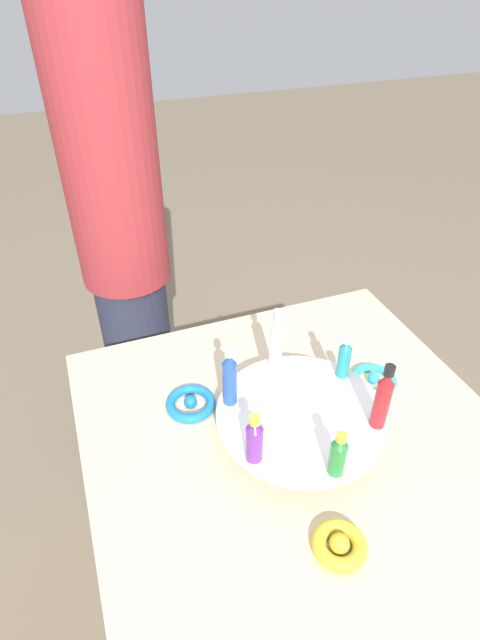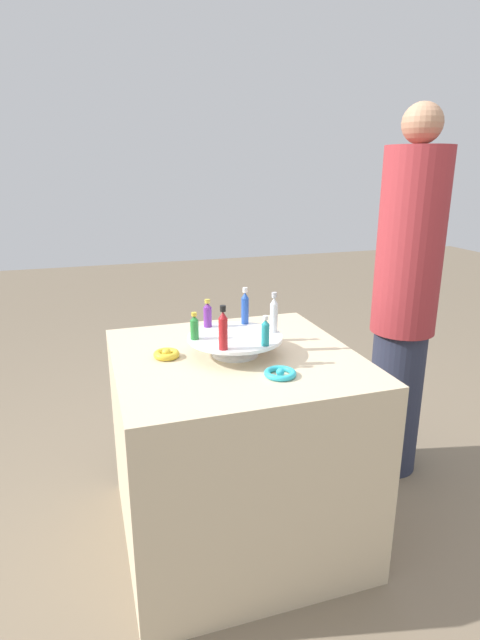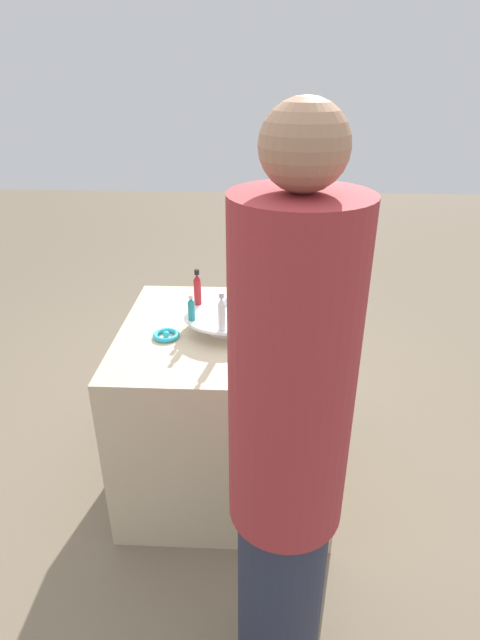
% 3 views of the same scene
% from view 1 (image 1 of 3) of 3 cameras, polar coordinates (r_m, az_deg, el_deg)
% --- Properties ---
extents(ground_plane, '(12.00, 12.00, 0.00)m').
position_cam_1_polar(ground_plane, '(1.71, 4.69, -29.51)').
color(ground_plane, '#756651').
extents(party_table, '(0.86, 0.86, 0.76)m').
position_cam_1_polar(party_table, '(1.38, 5.54, -23.22)').
color(party_table, beige).
rests_on(party_table, ground_plane).
extents(display_stand, '(0.34, 0.34, 0.07)m').
position_cam_1_polar(display_stand, '(1.03, 6.96, -11.19)').
color(display_stand, white).
rests_on(display_stand, party_table).
extents(bottle_green, '(0.03, 0.03, 0.10)m').
position_cam_1_polar(bottle_green, '(0.90, 11.14, -14.90)').
color(bottle_green, '#288438').
rests_on(bottle_green, display_stand).
extents(bottle_red, '(0.03, 0.03, 0.15)m').
position_cam_1_polar(bottle_red, '(0.97, 15.99, -8.65)').
color(bottle_red, '#B21E23').
rests_on(bottle_red, display_stand).
extents(bottle_teal, '(0.03, 0.03, 0.10)m').
position_cam_1_polar(bottle_teal, '(1.07, 11.83, -4.26)').
color(bottle_teal, teal).
rests_on(bottle_teal, display_stand).
extents(bottle_clear, '(0.03, 0.03, 0.15)m').
position_cam_1_polar(bottle_clear, '(1.06, 4.15, -2.44)').
color(bottle_clear, silver).
rests_on(bottle_clear, display_stand).
extents(bottle_blue, '(0.03, 0.03, 0.14)m').
position_cam_1_polar(bottle_blue, '(0.98, -1.19, -6.63)').
color(bottle_blue, '#234CAD').
rests_on(bottle_blue, display_stand).
extents(bottle_purple, '(0.03, 0.03, 0.11)m').
position_cam_1_polar(bottle_purple, '(0.90, 1.66, -13.50)').
color(bottle_purple, '#702D93').
rests_on(bottle_purple, display_stand).
extents(ribbon_bow_blue, '(0.11, 0.11, 0.03)m').
position_cam_1_polar(ribbon_bow_blue, '(1.11, -5.66, -9.45)').
color(ribbon_bow_blue, blue).
rests_on(ribbon_bow_blue, party_table).
extents(ribbon_bow_gold, '(0.09, 0.09, 0.03)m').
position_cam_1_polar(ribbon_bow_gold, '(0.93, 11.26, -23.88)').
color(ribbon_bow_gold, gold).
rests_on(ribbon_bow_gold, party_table).
extents(ribbon_bow_teal, '(0.11, 0.11, 0.03)m').
position_cam_1_polar(ribbon_bow_teal, '(1.20, 15.02, -6.58)').
color(ribbon_bow_teal, '#2DB7CC').
rests_on(ribbon_bow_teal, party_table).
extents(person_figure, '(0.28, 0.28, 1.66)m').
position_cam_1_polar(person_figure, '(1.63, -13.39, 9.19)').
color(person_figure, '#282D42').
rests_on(person_figure, ground_plane).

